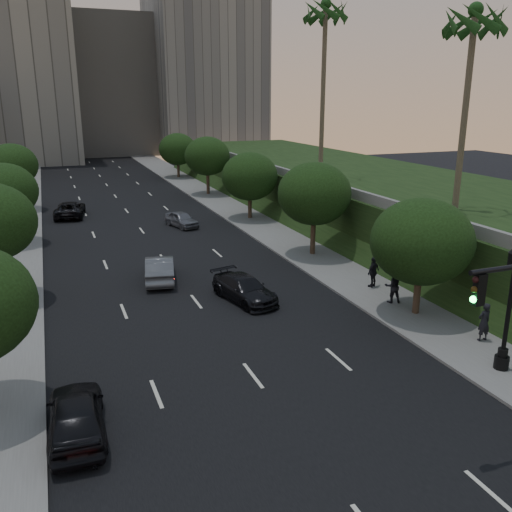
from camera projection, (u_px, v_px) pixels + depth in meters
name	position (u px, v px, depth m)	size (l,w,h in m)	color
ground	(307.00, 446.00, 17.85)	(160.00, 160.00, 0.00)	black
road_surface	(146.00, 236.00, 44.71)	(16.00, 140.00, 0.02)	black
sidewalk_right	(261.00, 225.00, 48.22)	(4.50, 140.00, 0.15)	slate
sidewalk_left	(11.00, 247.00, 41.15)	(4.50, 140.00, 0.15)	slate
embankment	(387.00, 199.00, 49.94)	(18.00, 90.00, 4.00)	black
parapet_wall	(305.00, 178.00, 46.34)	(0.35, 90.00, 0.70)	slate
office_block_mid	(108.00, 87.00, 107.56)	(22.00, 18.00, 26.00)	#9D9A90
office_block_right	(203.00, 60.00, 106.98)	(20.00, 22.00, 36.00)	gray
tree_right_a	(422.00, 241.00, 27.43)	(5.20, 5.20, 6.24)	#38281C
tree_right_b	(314.00, 194.00, 38.03)	(5.20, 5.20, 6.74)	#38281C
tree_right_c	(250.00, 176.00, 49.81)	(5.20, 5.20, 6.24)	#38281C
tree_right_d	(207.00, 156.00, 62.20)	(5.20, 5.20, 6.74)	#38281C
tree_right_e	(178.00, 149.00, 75.77)	(5.20, 5.20, 6.24)	#38281C
tree_left_c	(4.00, 191.00, 40.86)	(5.00, 5.00, 6.34)	#38281C
tree_left_d	(12.00, 165.00, 53.29)	(5.00, 5.00, 6.71)	#38281C
palm_mid	(474.00, 22.00, 32.09)	(3.20, 3.20, 13.00)	#4C4233
palm_far	(326.00, 15.00, 45.24)	(3.20, 3.20, 15.50)	#4C4233
street_lamp	(508.00, 313.00, 21.96)	(0.64, 0.64, 5.62)	black
sedan_near_left	(76.00, 415.00, 18.19)	(1.87, 4.65, 1.59)	black
sedan_mid_left	(160.00, 269.00, 33.68)	(1.69, 4.86, 1.60)	#57595E
sedan_far_left	(70.00, 209.00, 51.64)	(2.51, 5.44, 1.51)	black
sedan_near_right	(244.00, 289.00, 30.40)	(1.97, 4.85, 1.41)	black
sedan_far_right	(182.00, 219.00, 47.74)	(1.62, 4.02, 1.37)	slate
pedestrian_a	(484.00, 322.00, 25.02)	(0.67, 0.44, 1.84)	black
pedestrian_b	(393.00, 286.00, 29.69)	(0.92, 0.72, 1.89)	black
pedestrian_c	(373.00, 272.00, 32.13)	(1.08, 0.45, 1.85)	black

